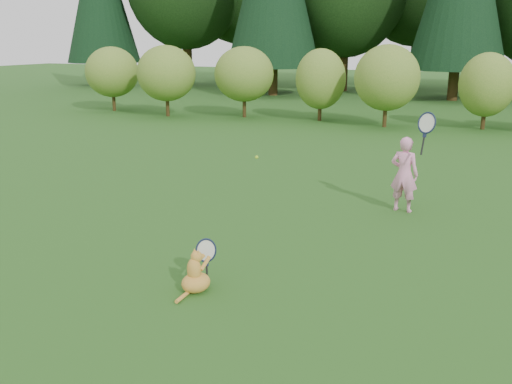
% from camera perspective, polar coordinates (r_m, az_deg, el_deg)
% --- Properties ---
extents(ground, '(100.00, 100.00, 0.00)m').
position_cam_1_polar(ground, '(8.31, -3.50, -5.84)').
color(ground, '#205317').
rests_on(ground, ground).
extents(shrub_row, '(28.00, 3.00, 2.80)m').
position_cam_1_polar(shrub_row, '(20.27, 13.72, 10.22)').
color(shrub_row, '#537D27').
rests_on(shrub_row, ground).
extents(child, '(0.78, 0.51, 1.99)m').
position_cam_1_polar(child, '(10.30, 14.68, 1.89)').
color(child, '#F894C2').
rests_on(child, ground).
extents(cat, '(0.52, 0.76, 0.73)m').
position_cam_1_polar(cat, '(6.96, -6.02, -7.72)').
color(cat, '#B37122').
rests_on(cat, ground).
extents(tennis_ball, '(0.06, 0.06, 0.06)m').
position_cam_1_polar(tennis_ball, '(9.88, 0.06, 3.51)').
color(tennis_ball, '#8FC417').
rests_on(tennis_ball, ground).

